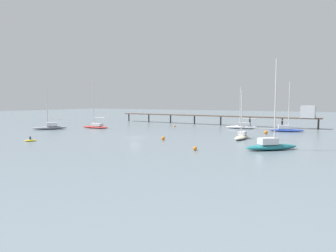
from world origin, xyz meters
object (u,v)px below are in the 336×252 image
at_px(pier, 247,114).
at_px(mooring_buoy_mid, 163,138).
at_px(sailboat_cream, 242,136).
at_px(sailboat_blue, 286,129).
at_px(dinghy_yellow, 30,140).
at_px(sailboat_red, 96,126).
at_px(mooring_buoy_outer, 266,132).
at_px(sailboat_gray, 50,127).
at_px(mooring_buoy_far, 195,148).
at_px(mooring_buoy_near, 175,126).
at_px(sailboat_white, 242,126).
at_px(sailboat_teal, 271,145).

distance_m(pier, mooring_buoy_mid, 44.05).
xyz_separation_m(sailboat_cream, sailboat_blue, (6.07, 20.97, 0.12)).
relative_size(sailboat_cream, mooring_buoy_mid, 13.72).
distance_m(dinghy_yellow, mooring_buoy_mid, 27.02).
height_order(sailboat_cream, mooring_buoy_mid, sailboat_cream).
bearing_deg(sailboat_red, mooring_buoy_outer, 9.58).
distance_m(sailboat_red, mooring_buoy_outer, 48.98).
bearing_deg(sailboat_blue, sailboat_gray, -156.61).
xyz_separation_m(sailboat_gray, dinghy_yellow, (18.00, -19.56, -0.58)).
xyz_separation_m(pier, mooring_buoy_far, (5.13, -52.39, -3.51)).
distance_m(mooring_buoy_outer, mooring_buoy_near, 30.00).
distance_m(sailboat_white, sailboat_cream, 24.80).
relative_size(sailboat_teal, dinghy_yellow, 6.34).
bearing_deg(mooring_buoy_near, mooring_buoy_mid, -66.45).
xyz_separation_m(sailboat_white, mooring_buoy_mid, (-7.25, -33.91, -0.43)).
distance_m(mooring_buoy_outer, mooring_buoy_mid, 27.75).
distance_m(sailboat_cream, mooring_buoy_outer, 12.65).
height_order(sailboat_gray, sailboat_blue, sailboat_blue).
height_order(pier, mooring_buoy_outer, pier).
bearing_deg(sailboat_gray, sailboat_blue, 23.39).
xyz_separation_m(sailboat_white, mooring_buoy_far, (4.02, -42.81, -0.48)).
distance_m(sailboat_red, mooring_buoy_far, 48.97).
bearing_deg(sailboat_white, mooring_buoy_mid, -102.07).
height_order(sailboat_red, sailboat_teal, sailboat_teal).
height_order(sailboat_white, sailboat_cream, sailboat_white).
bearing_deg(sailboat_white, sailboat_blue, -13.12).
relative_size(sailboat_cream, sailboat_blue, 0.79).
xyz_separation_m(sailboat_gray, sailboat_white, (47.87, 29.13, 0.02)).
xyz_separation_m(sailboat_teal, mooring_buoy_far, (-10.80, -6.75, -0.55)).
bearing_deg(mooring_buoy_near, mooring_buoy_far, -57.82).
height_order(sailboat_white, sailboat_blue, sailboat_blue).
bearing_deg(mooring_buoy_mid, sailboat_teal, -5.58).
distance_m(sailboat_gray, sailboat_red, 12.87).
relative_size(mooring_buoy_far, mooring_buoy_mid, 0.87).
height_order(sailboat_blue, mooring_buoy_near, sailboat_blue).
height_order(dinghy_yellow, mooring_buoy_mid, dinghy_yellow).
distance_m(sailboat_cream, mooring_buoy_near, 32.88).
xyz_separation_m(dinghy_yellow, mooring_buoy_outer, (39.03, 37.15, 0.23)).
distance_m(sailboat_red, sailboat_teal, 56.39).
relative_size(sailboat_teal, mooring_buoy_mid, 19.61).
distance_m(sailboat_blue, mooring_buoy_far, 40.79).
distance_m(pier, sailboat_cream, 34.51).
relative_size(sailboat_red, sailboat_blue, 1.11).
bearing_deg(dinghy_yellow, mooring_buoy_near, 77.41).
relative_size(sailboat_white, sailboat_red, 0.84).
bearing_deg(mooring_buoy_far, mooring_buoy_mid, 141.68).
distance_m(sailboat_white, mooring_buoy_mid, 34.67).
xyz_separation_m(pier, mooring_buoy_mid, (-6.14, -43.48, -3.46)).
bearing_deg(mooring_buoy_near, sailboat_white, 12.93).
bearing_deg(sailboat_cream, sailboat_teal, -55.82).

